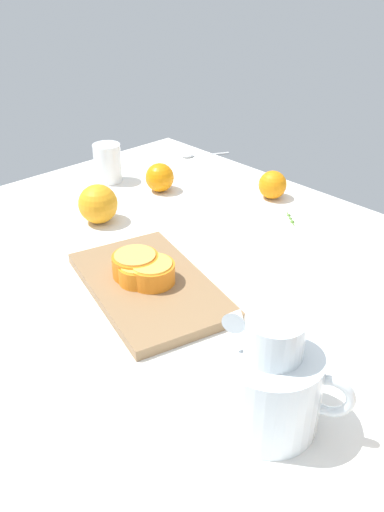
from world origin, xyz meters
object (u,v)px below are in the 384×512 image
at_px(cutting_board, 149,286).
at_px(orange_half_1, 137,273).
at_px(juice_pitcher, 270,388).
at_px(spoon, 198,155).
at_px(orange_half_0, 152,272).
at_px(loose_orange_3, 98,204).
at_px(loose_orange_2, 273,185).
at_px(orange_half_2, 135,265).
at_px(loose_orange_0, 160,177).
at_px(second_glass, 108,165).

relative_size(cutting_board, orange_half_1, 4.77).
bearing_deg(juice_pitcher, spoon, 141.57).
height_order(cutting_board, spoon, cutting_board).
relative_size(orange_half_0, spoon, 0.61).
distance_m(orange_half_1, spoon, 0.68).
relative_size(juice_pitcher, spoon, 1.27).
distance_m(juice_pitcher, loose_orange_3, 0.63).
relative_size(juice_pitcher, loose_orange_3, 1.98).
xyz_separation_m(juice_pitcher, cutting_board, (-0.33, 0.08, -0.05)).
relative_size(cutting_board, loose_orange_2, 4.78).
bearing_deg(spoon, juice_pitcher, -38.43).
bearing_deg(loose_orange_2, loose_orange_3, -115.35).
height_order(orange_half_0, orange_half_2, orange_half_2).
relative_size(orange_half_0, loose_orange_0, 1.15).
bearing_deg(loose_orange_0, cutting_board, -42.61).
bearing_deg(juice_pitcher, loose_orange_2, 129.01).
xyz_separation_m(second_glass, orange_half_2, (0.42, -0.24, -0.00)).
bearing_deg(spoon, loose_orange_2, -11.69).
relative_size(juice_pitcher, cutting_board, 0.53).
bearing_deg(loose_orange_2, loose_orange_0, -141.89).
distance_m(juice_pitcher, cutting_board, 0.34).
relative_size(loose_orange_2, loose_orange_3, 0.78).
distance_m(orange_half_0, loose_orange_0, 0.43).
bearing_deg(orange_half_2, second_glass, 150.35).
bearing_deg(cutting_board, loose_orange_3, 162.54).
distance_m(loose_orange_0, loose_orange_3, 0.21).
bearing_deg(loose_orange_3, second_glass, 139.44).
xyz_separation_m(juice_pitcher, orange_half_0, (-0.33, 0.08, -0.02)).
bearing_deg(orange_half_1, second_glass, 150.36).
relative_size(orange_half_2, loose_orange_3, 0.97).
bearing_deg(spoon, orange_half_2, -53.12).
height_order(loose_orange_2, loose_orange_3, loose_orange_3).
bearing_deg(loose_orange_3, juice_pitcher, -15.08).
bearing_deg(second_glass, spoon, 85.43).
xyz_separation_m(orange_half_0, loose_orange_3, (-0.28, 0.08, 0.00)).
relative_size(cutting_board, loose_orange_0, 4.56).
bearing_deg(second_glass, orange_half_0, -26.96).
xyz_separation_m(juice_pitcher, loose_orange_3, (-0.61, 0.16, -0.01)).
height_order(second_glass, loose_orange_3, second_glass).
bearing_deg(juice_pitcher, orange_half_2, 168.59).
distance_m(cutting_board, loose_orange_2, 0.47).
distance_m(juice_pitcher, orange_half_1, 0.35).
distance_m(orange_half_0, spoon, 0.68).
bearing_deg(loose_orange_2, orange_half_0, -76.62).
xyz_separation_m(orange_half_1, loose_orange_0, (-0.30, 0.31, -0.00)).
height_order(loose_orange_3, spoon, loose_orange_3).
relative_size(cutting_board, orange_half_0, 3.97).
bearing_deg(second_glass, loose_orange_0, 22.20).
distance_m(orange_half_2, loose_orange_2, 0.47).
xyz_separation_m(second_glass, cutting_board, (0.45, -0.24, -0.03)).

